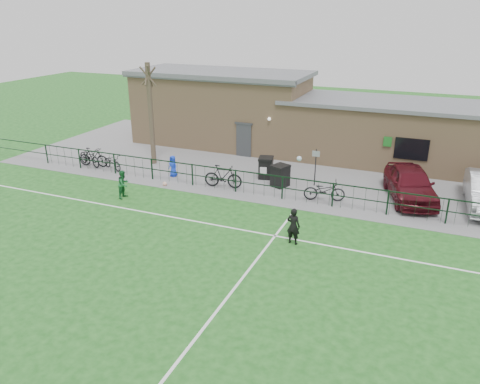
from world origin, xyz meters
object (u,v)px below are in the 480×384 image
at_px(bicycle_b, 93,157).
at_px(outfield_player, 124,184).
at_px(wheelie_bin_right, 280,176).
at_px(ball_ground, 165,184).
at_px(wheelie_bin_left, 266,168).
at_px(car_maroon, 410,183).
at_px(bicycle_d, 223,176).
at_px(sign_post, 315,168).
at_px(bicycle_a, 89,157).
at_px(bicycle_c, 112,162).
at_px(spectator_child, 173,166).
at_px(bicycle_e, 324,190).
at_px(bare_tree, 151,115).

relative_size(bicycle_b, outfield_player, 1.33).
height_order(wheelie_bin_right, ball_ground, wheelie_bin_right).
height_order(wheelie_bin_left, car_maroon, car_maroon).
bearing_deg(bicycle_d, sign_post, -72.24).
bearing_deg(ball_ground, bicycle_a, 167.94).
distance_m(wheelie_bin_left, car_maroon, 7.59).
relative_size(bicycle_c, spectator_child, 1.44).
xyz_separation_m(bicycle_c, bicycle_e, (12.54, 0.03, 0.07)).
distance_m(wheelie_bin_left, ball_ground, 5.60).
bearing_deg(car_maroon, ball_ground, 177.10).
bearing_deg(bicycle_c, bicycle_d, -69.53).
bearing_deg(wheelie_bin_left, bare_tree, 168.89).
height_order(wheelie_bin_right, bicycle_a, bicycle_a).
xyz_separation_m(spectator_child, outfield_player, (-0.64, -3.68, 0.09)).
xyz_separation_m(bicycle_e, outfield_player, (-9.29, -3.41, 0.16)).
distance_m(wheelie_bin_right, bicycle_b, 11.38).
distance_m(sign_post, bicycle_c, 11.76).
xyz_separation_m(bicycle_b, bicycle_c, (1.39, -0.04, -0.11)).
relative_size(car_maroon, spectator_child, 4.05).
xyz_separation_m(sign_post, bicycle_a, (-13.31, -1.83, -0.45)).
relative_size(wheelie_bin_right, bicycle_d, 0.54).
relative_size(bicycle_a, spectator_child, 1.75).
relative_size(bicycle_d, bicycle_e, 1.02).
bearing_deg(car_maroon, bicycle_b, 168.89).
relative_size(outfield_player, ball_ground, 6.16).
xyz_separation_m(wheelie_bin_left, spectator_child, (-4.89, -1.76, 0.04)).
bearing_deg(bicycle_b, bicycle_d, -99.20).
xyz_separation_m(sign_post, bicycle_d, (-4.36, -2.15, -0.39)).
bearing_deg(bicycle_b, ball_ground, -109.68).
bearing_deg(bicycle_e, bare_tree, 65.05).
bearing_deg(bicycle_e, wheelie_bin_left, 46.53).
xyz_separation_m(bicycle_b, spectator_child, (5.29, 0.27, 0.03)).
bearing_deg(ball_ground, bicycle_e, 8.32).
xyz_separation_m(wheelie_bin_left, ball_ground, (-4.54, -3.25, -0.46)).
distance_m(spectator_child, outfield_player, 3.74).
bearing_deg(bare_tree, bicycle_c, -129.01).
height_order(bicycle_e, outfield_player, outfield_player).
xyz_separation_m(wheelie_bin_right, bicycle_c, (-9.93, -1.10, -0.09)).
bearing_deg(bicycle_e, bicycle_a, 74.73).
bearing_deg(wheelie_bin_left, wheelie_bin_right, -52.11).
relative_size(car_maroon, bicycle_e, 2.43).
distance_m(bare_tree, bicycle_d, 6.50).
bearing_deg(sign_post, wheelie_bin_right, -153.54).
distance_m(wheelie_bin_right, sign_post, 1.90).
xyz_separation_m(bicycle_c, spectator_child, (3.90, 0.31, 0.15)).
xyz_separation_m(bicycle_d, ball_ground, (-2.99, -0.96, -0.51)).
height_order(wheelie_bin_left, bicycle_c, wheelie_bin_left).
relative_size(car_maroon, bicycle_b, 2.57).
distance_m(sign_post, bicycle_d, 4.88).
distance_m(bare_tree, car_maroon, 14.94).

